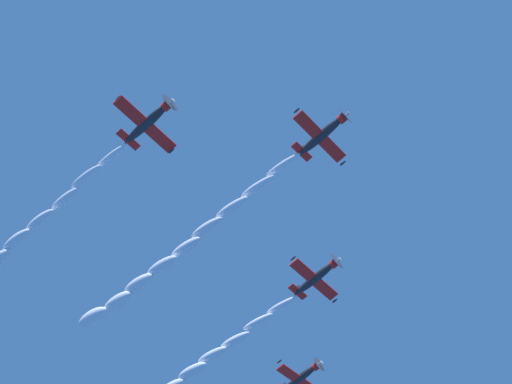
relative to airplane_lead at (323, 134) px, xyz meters
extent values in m
ellipsoid|color=#232328|center=(-0.25, -0.13, -0.05)|extent=(7.30, 4.63, 2.31)
cylinder|color=red|center=(2.79, 1.46, 0.43)|extent=(1.52, 1.72, 1.48)
cone|color=white|center=(3.44, 1.80, 0.53)|extent=(1.00, 0.95, 0.74)
cylinder|color=#3F3F47|center=(3.29, 1.72, 0.51)|extent=(1.37, 2.81, 2.95)
cube|color=red|center=(-0.41, -0.25, -0.26)|extent=(5.81, 9.12, 1.77)
ellipsoid|color=#232328|center=(-2.48, 3.90, -0.94)|extent=(1.05, 0.74, 0.45)
ellipsoid|color=#232328|center=(1.66, -4.40, 0.42)|extent=(1.05, 0.74, 0.45)
cube|color=red|center=(-3.16, -1.65, -0.44)|extent=(2.48, 3.47, 0.75)
cube|color=#232328|center=(-3.33, -1.64, 0.10)|extent=(1.24, 0.91, 1.42)
ellipsoid|color=#1E232D|center=(-0.04, 0.06, 0.46)|extent=(1.92, 1.59, 1.06)
ellipsoid|color=#232328|center=(-20.30, 7.88, -2.46)|extent=(7.31, 4.63, 2.37)
cylinder|color=red|center=(-17.27, 9.47, -1.94)|extent=(1.56, 1.69, 1.45)
cone|color=white|center=(-16.62, 9.81, -1.82)|extent=(1.01, 0.94, 0.73)
cylinder|color=#3F3F47|center=(-16.77, 9.73, -1.85)|extent=(1.47, 2.74, 2.85)
cube|color=red|center=(-20.46, 7.77, -2.68)|extent=(5.84, 9.17, 1.37)
ellipsoid|color=#232328|center=(-22.56, 11.94, -3.15)|extent=(1.05, 0.74, 0.45)
ellipsoid|color=#232328|center=(-18.36, 3.61, -2.20)|extent=(1.05, 0.74, 0.45)
cube|color=red|center=(-23.20, 6.37, -2.90)|extent=(2.49, 3.49, 0.61)
cube|color=#232328|center=(-23.37, 6.34, -2.35)|extent=(1.28, 0.88, 1.43)
ellipsoid|color=#1E232D|center=(-20.08, 8.05, -1.94)|extent=(1.94, 1.58, 1.05)
ellipsoid|color=#232328|center=(-6.18, -21.60, -1.36)|extent=(7.30, 4.65, 2.05)
cylinder|color=red|center=(-3.13, -20.01, -0.97)|extent=(1.54, 1.65, 1.37)
cone|color=white|center=(-2.48, -19.67, -0.89)|extent=(1.00, 0.92, 0.69)
cylinder|color=#3F3F47|center=(-2.63, -19.75, -0.91)|extent=(1.43, 2.62, 2.77)
cube|color=red|center=(-6.35, -21.71, -1.58)|extent=(5.85, 9.20, 0.96)
ellipsoid|color=#232328|center=(-8.49, -17.55, -1.88)|extent=(1.05, 0.74, 0.40)
ellipsoid|color=#232328|center=(-4.21, -25.87, -1.27)|extent=(1.05, 0.74, 0.40)
cube|color=red|center=(-9.09, -23.13, -1.68)|extent=(2.50, 3.50, 0.45)
cube|color=#232328|center=(-9.23, -23.16, -1.13)|extent=(1.26, 0.83, 1.39)
ellipsoid|color=#1E232D|center=(-5.94, -21.44, -0.86)|extent=(1.93, 1.56, 0.97)
ellipsoid|color=#232328|center=(-40.02, 14.07, -2.17)|extent=(7.31, 4.63, 2.32)
cylinder|color=red|center=(-36.99, 15.66, -1.69)|extent=(1.53, 1.72, 1.47)
cone|color=white|center=(-36.34, 16.00, -1.58)|extent=(1.00, 0.95, 0.74)
cylinder|color=#3F3F47|center=(-36.49, 15.92, -1.61)|extent=(1.40, 2.80, 2.93)
cube|color=red|center=(-40.19, 13.96, -2.39)|extent=(5.82, 9.13, 1.67)
ellipsoid|color=#232328|center=(-38.11, 9.80, -1.76)|extent=(1.05, 0.74, 0.45)
ellipsoid|color=#1E232D|center=(-39.81, 14.26, -1.66)|extent=(1.93, 1.59, 1.06)
ellipsoid|color=white|center=(-5.70, -3.24, -0.79)|extent=(5.60, 3.52, 1.62)
ellipsoid|color=white|center=(-9.71, -5.26, -1.36)|extent=(5.68, 3.66, 1.76)
ellipsoid|color=white|center=(-13.72, -7.37, -1.92)|extent=(5.76, 3.79, 1.90)
ellipsoid|color=white|center=(-17.78, -9.46, -2.37)|extent=(5.84, 3.93, 2.05)
ellipsoid|color=white|center=(-21.51, -11.10, -2.99)|extent=(5.93, 4.07, 2.19)
ellipsoid|color=white|center=(-25.29, -13.35, -3.75)|extent=(6.01, 4.20, 2.33)
ellipsoid|color=white|center=(-29.18, -15.43, -4.12)|extent=(6.09, 4.34, 2.47)
ellipsoid|color=white|center=(-32.89, -17.27, -4.67)|extent=(6.17, 4.47, 2.62)
ellipsoid|color=white|center=(-36.91, -19.93, -4.94)|extent=(6.25, 4.61, 2.76)
ellipsoid|color=white|center=(-26.03, 5.04, -3.31)|extent=(5.60, 3.52, 1.62)
ellipsoid|color=white|center=(-29.94, 2.87, -3.77)|extent=(5.68, 3.66, 1.76)
ellipsoid|color=white|center=(-34.07, 0.85, -4.35)|extent=(5.76, 3.79, 1.90)
ellipsoid|color=white|center=(-37.82, -1.37, -4.76)|extent=(5.84, 3.93, 2.05)
ellipsoid|color=white|center=(-41.34, -3.27, -5.43)|extent=(5.93, 4.07, 2.19)
ellipsoid|color=white|center=(-11.98, -24.53, -2.17)|extent=(5.60, 3.52, 1.62)
ellipsoid|color=white|center=(-15.72, -26.75, -2.80)|extent=(5.68, 3.66, 1.76)
ellipsoid|color=white|center=(-19.71, -28.37, -3.16)|extent=(5.76, 3.79, 1.90)
ellipsoid|color=white|center=(-23.78, -30.70, -3.95)|extent=(5.84, 3.93, 2.05)
ellipsoid|color=white|center=(-27.80, -32.87, -4.28)|extent=(5.93, 4.07, 2.19)
camera|label=1|loc=(34.37, -22.98, -78.94)|focal=48.14mm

